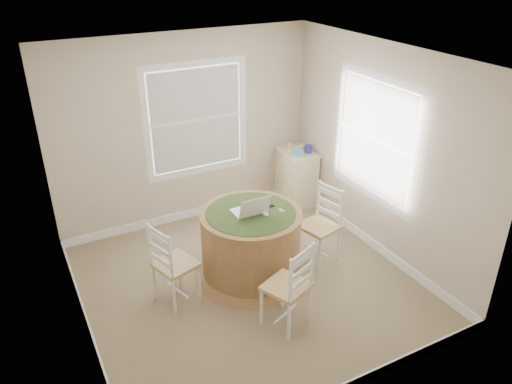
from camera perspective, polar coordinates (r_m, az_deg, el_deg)
room at (r=5.42m, az=-0.25°, el=1.98°), size 3.64×3.64×2.64m
round_table at (r=5.80m, az=-0.58°, el=-5.70°), size 1.35×1.35×0.84m
chair_left at (r=5.47m, az=-9.21°, el=-8.09°), size 0.51×0.52×0.95m
chair_near at (r=5.10m, az=3.49°, el=-10.67°), size 0.54×0.53×0.95m
chair_right at (r=6.11m, az=7.19°, el=-3.91°), size 0.49×0.50×0.95m
laptop at (r=5.60m, az=-0.66°, el=-2.06°), size 0.37×0.32×0.25m
mouse at (r=5.57m, az=1.05°, el=-2.49°), size 0.07×0.11×0.04m
phone at (r=5.66m, az=2.94°, el=-2.16°), size 0.05×0.09×0.02m
keys at (r=5.74m, az=1.77°, el=-1.61°), size 0.06×0.05×0.02m
corner_chest at (r=7.48m, az=4.62°, el=1.71°), size 0.50×0.64×0.82m
tissue_box at (r=7.16m, az=4.79°, el=4.52°), size 0.13×0.13×0.10m
box_yellow at (r=7.36m, az=4.87°, el=5.00°), size 0.16×0.11×0.06m
box_blue at (r=7.28m, az=6.08°, el=4.94°), size 0.08×0.08×0.12m
cup_cream at (r=7.39m, az=3.81°, el=5.25°), size 0.07×0.07×0.09m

